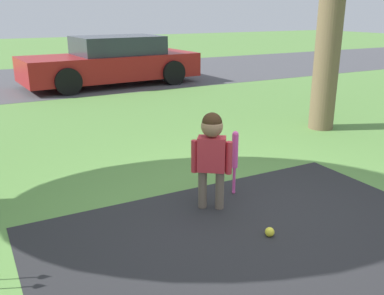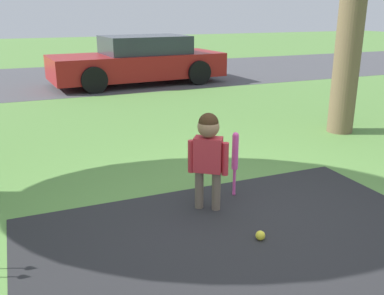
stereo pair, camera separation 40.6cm
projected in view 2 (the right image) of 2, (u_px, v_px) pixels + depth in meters
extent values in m
plane|color=#5B8C42|center=(251.00, 226.00, 3.94)|extent=(60.00, 60.00, 0.00)
cube|color=#4C4C51|center=(81.00, 78.00, 12.54)|extent=(40.00, 6.00, 0.01)
cylinder|color=#6B5B4C|center=(199.00, 189.00, 4.24)|extent=(0.09, 0.09, 0.40)
cylinder|color=#6B5B4C|center=(216.00, 191.00, 4.21)|extent=(0.09, 0.09, 0.40)
cube|color=#BF2D38|center=(208.00, 155.00, 4.11)|extent=(0.30, 0.28, 0.34)
cylinder|color=#BF2D38|center=(191.00, 156.00, 4.16)|extent=(0.07, 0.07, 0.32)
cylinder|color=#BF2D38|center=(225.00, 159.00, 4.08)|extent=(0.07, 0.07, 0.32)
sphere|color=#997051|center=(208.00, 127.00, 4.03)|extent=(0.21, 0.21, 0.21)
sphere|color=#382314|center=(208.00, 123.00, 4.01)|extent=(0.19, 0.19, 0.19)
sphere|color=#E54CA5|center=(234.00, 193.00, 4.59)|extent=(0.04, 0.04, 0.04)
cylinder|color=#E54CA5|center=(234.00, 182.00, 4.55)|extent=(0.03, 0.03, 0.30)
cylinder|color=#E54CA5|center=(235.00, 152.00, 4.45)|extent=(0.07, 0.07, 0.37)
sphere|color=#E54CA5|center=(236.00, 135.00, 4.39)|extent=(0.06, 0.06, 0.06)
sphere|color=yellow|center=(260.00, 235.00, 3.69)|extent=(0.08, 0.08, 0.08)
cube|color=maroon|center=(137.00, 66.00, 11.41)|extent=(4.62, 2.04, 0.62)
cube|color=#2D333D|center=(145.00, 45.00, 11.34)|extent=(2.26, 1.68, 0.46)
cylinder|color=black|center=(94.00, 80.00, 10.11)|extent=(0.64, 0.22, 0.63)
cylinder|color=black|center=(78.00, 71.00, 11.62)|extent=(0.64, 0.22, 0.63)
cylinder|color=black|center=(199.00, 73.00, 11.30)|extent=(0.64, 0.22, 0.63)
cylinder|color=black|center=(172.00, 65.00, 12.81)|extent=(0.64, 0.22, 0.63)
cylinder|color=brown|center=(351.00, 25.00, 6.49)|extent=(0.40, 0.40, 3.36)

